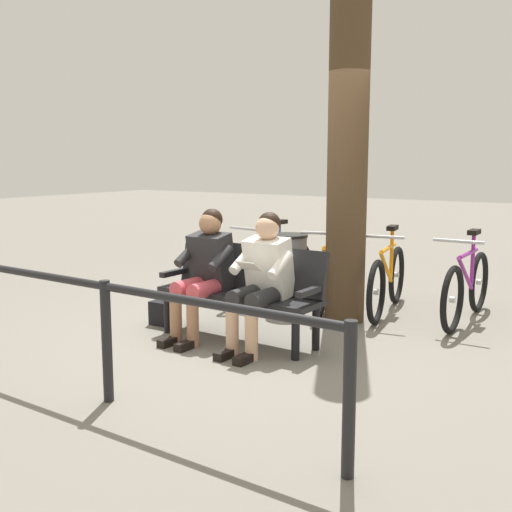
{
  "coord_description": "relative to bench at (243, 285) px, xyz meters",
  "views": [
    {
      "loc": [
        -3.13,
        4.57,
        1.66
      ],
      "look_at": [
        0.03,
        -0.29,
        0.75
      ],
      "focal_mm": 43.77,
      "sensor_mm": 36.0,
      "label": 1
    }
  ],
  "objects": [
    {
      "name": "person_companion",
      "position": [
        0.32,
        0.15,
        0.16
      ],
      "size": [
        0.5,
        0.77,
        1.2
      ],
      "rotation": [
        0.0,
        0.0,
        -0.03
      ],
      "color": "#262628",
      "rests_on": "ground"
    },
    {
      "name": "bicycle_orange",
      "position": [
        0.66,
        -1.52,
        -0.15
      ],
      "size": [
        0.48,
        1.67,
        0.94
      ],
      "rotation": [
        0.0,
        0.0,
        1.44
      ],
      "color": "black",
      "rests_on": "ground"
    },
    {
      "name": "railing_fence",
      "position": [
        -0.07,
        1.76,
        0.1
      ],
      "size": [
        3.72,
        0.18,
        0.85
      ],
      "rotation": [
        0.0,
        0.0,
        -0.03
      ],
      "color": "black",
      "rests_on": "ground"
    },
    {
      "name": "bicycle_purple",
      "position": [
        -0.75,
        -1.67,
        -0.15
      ],
      "size": [
        0.48,
        1.67,
        0.94
      ],
      "rotation": [
        0.0,
        0.0,
        1.73
      ],
      "color": "black",
      "rests_on": "ground"
    },
    {
      "name": "handbag",
      "position": [
        0.93,
        0.05,
        -0.39
      ],
      "size": [
        0.3,
        0.14,
        0.24
      ],
      "primitive_type": "cube",
      "rotation": [
        0.0,
        0.0,
        0.02
      ],
      "color": "black",
      "rests_on": "ground"
    },
    {
      "name": "person_reading",
      "position": [
        -0.31,
        0.18,
        0.16
      ],
      "size": [
        0.5,
        0.77,
        1.2
      ],
      "rotation": [
        0.0,
        0.0,
        -0.03
      ],
      "color": "white",
      "rests_on": "ground"
    },
    {
      "name": "tree_trunk",
      "position": [
        -0.5,
        -1.13,
        1.51
      ],
      "size": [
        0.4,
        0.4,
        4.03
      ],
      "primitive_type": "cylinder",
      "color": "#4C3823",
      "rests_on": "ground"
    },
    {
      "name": "bicycle_red",
      "position": [
        -1.57,
        -1.75,
        -0.15
      ],
      "size": [
        0.48,
        1.68,
        0.94
      ],
      "rotation": [
        0.0,
        0.0,
        1.57
      ],
      "color": "black",
      "rests_on": "ground"
    },
    {
      "name": "ground_plane",
      "position": [
        -0.03,
        0.07,
        -0.51
      ],
      "size": [
        40.0,
        40.0,
        0.0
      ],
      "primitive_type": "plane",
      "color": "slate"
    },
    {
      "name": "bench",
      "position": [
        0.0,
        0.0,
        0.0
      ],
      "size": [
        1.62,
        0.53,
        0.87
      ],
      "rotation": [
        0.0,
        0.0,
        -0.03
      ],
      "color": "black",
      "rests_on": "ground"
    },
    {
      "name": "litter_bin",
      "position": [
        0.2,
        -1.19,
        -0.08
      ],
      "size": [
        0.4,
        0.4,
        0.84
      ],
      "color": "slate",
      "rests_on": "ground"
    },
    {
      "name": "bicycle_black",
      "position": [
        -0.08,
        -1.61,
        -0.15
      ],
      "size": [
        0.6,
        1.63,
        0.94
      ],
      "rotation": [
        0.0,
        0.0,
        1.85
      ],
      "color": "black",
      "rests_on": "ground"
    }
  ]
}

